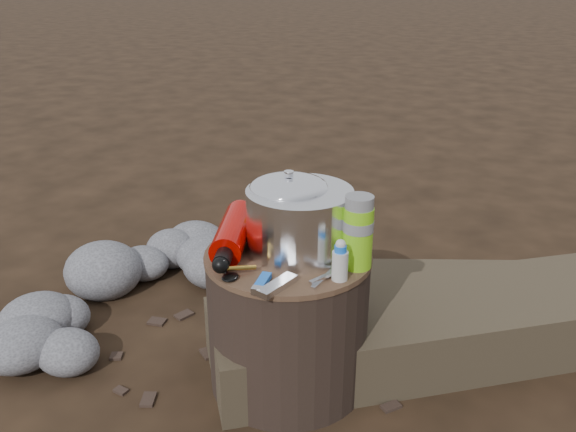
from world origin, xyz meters
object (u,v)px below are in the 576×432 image
at_px(fuel_bottle, 233,233).
at_px(thermos, 358,232).
at_px(stump, 288,319).
at_px(camping_pot, 289,212).
at_px(travel_mug, 353,225).
at_px(log_main, 557,310).

xyz_separation_m(fuel_bottle, thermos, (0.31, 0.04, 0.05)).
xyz_separation_m(stump, camping_pot, (-0.02, 0.04, 0.28)).
relative_size(stump, fuel_bottle, 1.28).
xyz_separation_m(camping_pot, travel_mug, (0.14, 0.09, -0.04)).
distance_m(camping_pot, thermos, 0.19).
xyz_separation_m(log_main, camping_pot, (-0.63, -0.52, 0.39)).
distance_m(log_main, thermos, 0.79).
bearing_deg(camping_pot, travel_mug, 32.44).
relative_size(stump, log_main, 0.20).
distance_m(stump, fuel_bottle, 0.27).
relative_size(fuel_bottle, thermos, 1.83).
height_order(camping_pot, fuel_bottle, camping_pot).
bearing_deg(camping_pot, log_main, 39.11).
height_order(fuel_bottle, travel_mug, travel_mug).
height_order(thermos, travel_mug, thermos).
height_order(fuel_bottle, thermos, thermos).
bearing_deg(fuel_bottle, camping_pot, 5.68).
xyz_separation_m(log_main, fuel_bottle, (-0.76, -0.58, 0.33)).
xyz_separation_m(stump, fuel_bottle, (-0.14, -0.03, 0.23)).
distance_m(stump, thermos, 0.33).
bearing_deg(log_main, fuel_bottle, -93.14).
relative_size(log_main, camping_pot, 10.88).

